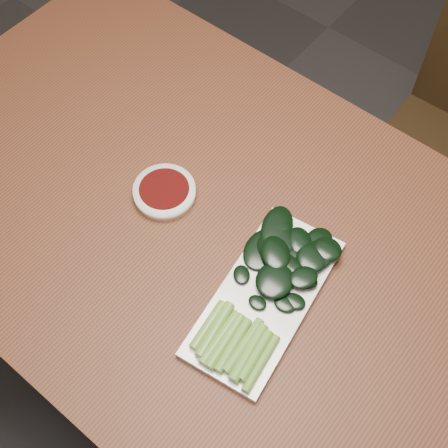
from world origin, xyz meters
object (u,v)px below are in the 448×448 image
sauce_bowl (165,192)px  serving_plate (265,298)px  gai_lan (272,280)px  table (225,253)px

sauce_bowl → serving_plate: 0.27m
serving_plate → gai_lan: gai_lan is taller
sauce_bowl → gai_lan: (0.26, -0.02, 0.01)m
serving_plate → gai_lan: 0.03m
sauce_bowl → gai_lan: bearing=-5.3°
serving_plate → gai_lan: bearing=103.3°
sauce_bowl → gai_lan: gai_lan is taller
table → gai_lan: bearing=-14.3°
sauce_bowl → serving_plate: size_ratio=0.34×
sauce_bowl → serving_plate: bearing=-10.6°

